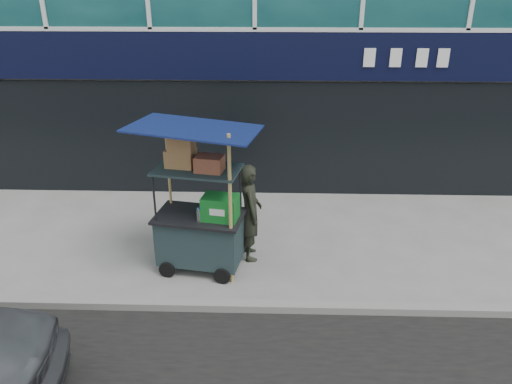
{
  "coord_description": "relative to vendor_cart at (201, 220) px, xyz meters",
  "views": [
    {
      "loc": [
        0.32,
        -6.01,
        4.45
      ],
      "look_at": [
        0.1,
        1.2,
        1.22
      ],
      "focal_mm": 35.0,
      "sensor_mm": 36.0,
      "label": 1
    }
  ],
  "objects": [
    {
      "name": "vendor_cart",
      "position": [
        0.0,
        0.0,
        0.0
      ],
      "size": [
        2.0,
        1.57,
        2.45
      ],
      "rotation": [
        0.0,
        0.0,
        -0.17
      ],
      "color": "#1B2A2F",
      "rests_on": "ground"
    },
    {
      "name": "vendor_man",
      "position": [
        0.75,
        0.37,
        -0.03
      ],
      "size": [
        0.5,
        0.67,
        1.66
      ],
      "primitive_type": "imported",
      "rotation": [
        0.0,
        0.0,
        1.75
      ],
      "color": "black",
      "rests_on": "ground"
    },
    {
      "name": "curb",
      "position": [
        0.75,
        -1.1,
        -0.8
      ],
      "size": [
        80.0,
        0.18,
        0.12
      ],
      "primitive_type": "cube",
      "color": "gray",
      "rests_on": "ground"
    },
    {
      "name": "ground",
      "position": [
        0.75,
        -0.9,
        -0.86
      ],
      "size": [
        80.0,
        80.0,
        0.0
      ],
      "primitive_type": "plane",
      "color": "slate",
      "rests_on": "ground"
    }
  ]
}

